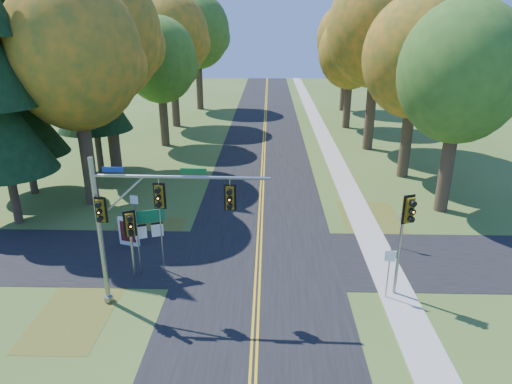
{
  "coord_description": "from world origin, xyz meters",
  "views": [
    {
      "loc": [
        0.46,
        -18.6,
        11.36
      ],
      "look_at": [
        -0.16,
        3.1,
        3.2
      ],
      "focal_mm": 32.0,
      "sensor_mm": 36.0,
      "label": 1
    }
  ],
  "objects_px": {
    "traffic_mast": "(140,214)",
    "route_sign_cluster": "(149,228)",
    "east_signal_pole": "(406,221)",
    "info_kiosk": "(129,232)"
  },
  "relations": [
    {
      "from": "route_sign_cluster",
      "to": "info_kiosk",
      "type": "relative_size",
      "value": 2.05
    },
    {
      "from": "traffic_mast",
      "to": "east_signal_pole",
      "type": "distance_m",
      "value": 10.84
    },
    {
      "from": "east_signal_pole",
      "to": "route_sign_cluster",
      "type": "relative_size",
      "value": 1.46
    },
    {
      "from": "east_signal_pole",
      "to": "route_sign_cluster",
      "type": "distance_m",
      "value": 11.47
    },
    {
      "from": "route_sign_cluster",
      "to": "info_kiosk",
      "type": "xyz_separation_m",
      "value": [
        -1.89,
        2.72,
        -1.52
      ]
    },
    {
      "from": "traffic_mast",
      "to": "route_sign_cluster",
      "type": "distance_m",
      "value": 3.23
    },
    {
      "from": "east_signal_pole",
      "to": "info_kiosk",
      "type": "relative_size",
      "value": 2.99
    },
    {
      "from": "traffic_mast",
      "to": "route_sign_cluster",
      "type": "bearing_deg",
      "value": 101.54
    },
    {
      "from": "traffic_mast",
      "to": "east_signal_pole",
      "type": "bearing_deg",
      "value": 5.87
    },
    {
      "from": "traffic_mast",
      "to": "route_sign_cluster",
      "type": "relative_size",
      "value": 2.17
    }
  ]
}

